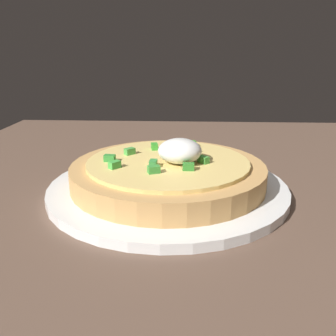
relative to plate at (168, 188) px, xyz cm
name	(u,v)px	position (x,y,z in cm)	size (l,w,h in cm)	color
dining_table	(224,225)	(5.35, 6.45, -2.14)	(100.38, 88.54, 3.20)	brown
plate	(168,188)	(0.00, 0.00, 0.00)	(28.75, 28.75, 1.07)	white
pizza	(168,172)	(0.03, 0.06, 2.10)	(23.27, 23.27, 5.79)	tan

